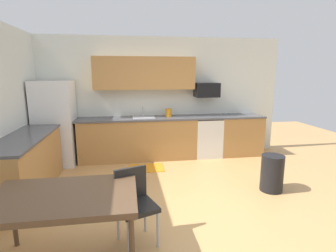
% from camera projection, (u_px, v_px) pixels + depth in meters
% --- Properties ---
extents(ground_plane, '(12.00, 12.00, 0.00)m').
position_uv_depth(ground_plane, '(179.00, 207.00, 3.78)').
color(ground_plane, tan).
extents(wall_back, '(5.80, 0.10, 2.70)m').
position_uv_depth(wall_back, '(157.00, 97.00, 6.08)').
color(wall_back, silver).
rests_on(wall_back, ground).
extents(cabinet_run_back, '(2.56, 0.60, 0.90)m').
position_uv_depth(cabinet_run_back, '(138.00, 139.00, 5.85)').
color(cabinet_run_back, '#AD7A42').
rests_on(cabinet_run_back, ground).
extents(cabinet_run_back_right, '(0.99, 0.60, 0.90)m').
position_uv_depth(cabinet_run_back_right, '(239.00, 135.00, 6.21)').
color(cabinet_run_back_right, '#AD7A42').
rests_on(cabinet_run_back_right, ground).
extents(cabinet_run_left, '(0.60, 2.00, 0.90)m').
position_uv_depth(cabinet_run_left, '(26.00, 167.00, 4.13)').
color(cabinet_run_left, '#AD7A42').
rests_on(cabinet_run_left, ground).
extents(countertop_back, '(4.80, 0.64, 0.04)m').
position_uv_depth(countertop_back, '(159.00, 118.00, 5.83)').
color(countertop_back, '#4C4C51').
rests_on(countertop_back, cabinet_run_back).
extents(countertop_left, '(0.64, 2.00, 0.04)m').
position_uv_depth(countertop_left, '(23.00, 138.00, 4.03)').
color(countertop_left, '#4C4C51').
rests_on(countertop_left, cabinet_run_left).
extents(upper_cabinets_back, '(2.20, 0.34, 0.70)m').
position_uv_depth(upper_cabinets_back, '(144.00, 73.00, 5.71)').
color(upper_cabinets_back, '#AD7A42').
extents(refrigerator, '(0.76, 0.70, 1.75)m').
position_uv_depth(refrigerator, '(55.00, 123.00, 5.43)').
color(refrigerator, white).
rests_on(refrigerator, ground).
extents(oven_range, '(0.60, 0.60, 0.91)m').
position_uv_depth(oven_range, '(207.00, 136.00, 6.09)').
color(oven_range, white).
rests_on(oven_range, ground).
extents(microwave, '(0.54, 0.36, 0.32)m').
position_uv_depth(microwave, '(207.00, 90.00, 5.97)').
color(microwave, black).
extents(sink_basin, '(0.48, 0.40, 0.14)m').
position_uv_depth(sink_basin, '(144.00, 120.00, 5.79)').
color(sink_basin, '#A5A8AD').
rests_on(sink_basin, countertop_back).
extents(sink_faucet, '(0.02, 0.02, 0.24)m').
position_uv_depth(sink_faucet, '(143.00, 112.00, 5.93)').
color(sink_faucet, '#B2B5BA').
rests_on(sink_faucet, countertop_back).
extents(dining_table, '(1.40, 0.90, 0.76)m').
position_uv_depth(dining_table, '(64.00, 200.00, 2.53)').
color(dining_table, brown).
rests_on(dining_table, ground).
extents(chair_near_table, '(0.51, 0.51, 0.85)m').
position_uv_depth(chair_near_table, '(135.00, 200.00, 2.95)').
color(chair_near_table, black).
rests_on(chair_near_table, ground).
extents(trash_bin, '(0.36, 0.36, 0.60)m').
position_uv_depth(trash_bin, '(272.00, 173.00, 4.28)').
color(trash_bin, black).
rests_on(trash_bin, ground).
extents(floor_mat, '(0.70, 0.50, 0.01)m').
position_uv_depth(floor_mat, '(146.00, 168.00, 5.33)').
color(floor_mat, orange).
rests_on(floor_mat, ground).
extents(kettle, '(0.14, 0.14, 0.20)m').
position_uv_depth(kettle, '(169.00, 113.00, 5.89)').
color(kettle, orange).
rests_on(kettle, countertop_back).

